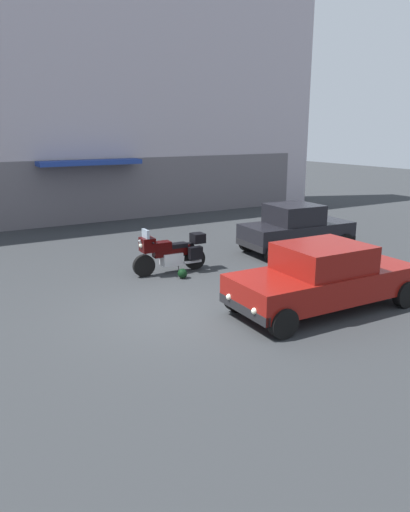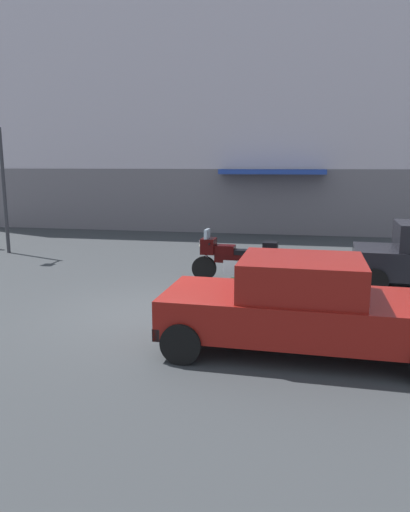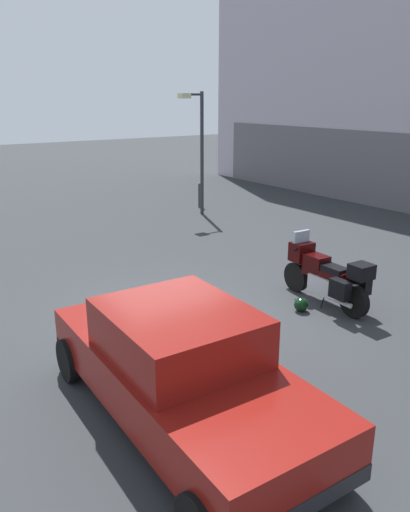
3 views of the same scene
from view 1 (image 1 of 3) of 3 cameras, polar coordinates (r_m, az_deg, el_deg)
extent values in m
plane|color=#2D3033|center=(11.22, -3.22, -6.65)|extent=(80.00, 80.00, 0.00)
cube|color=#B2A8B2|center=(22.90, -19.64, 19.12)|extent=(28.90, 2.40, 12.33)
cube|color=#625C62|center=(21.78, -17.91, 6.93)|extent=(26.01, 0.12, 2.80)
cube|color=navy|center=(21.70, -13.40, 10.66)|extent=(4.40, 1.10, 0.20)
cylinder|color=black|center=(13.87, -7.19, -1.14)|extent=(0.65, 0.17, 0.64)
cylinder|color=black|center=(14.50, -1.21, -0.33)|extent=(0.65, 0.17, 0.64)
cylinder|color=#B7B7BC|center=(13.77, -7.16, 0.59)|extent=(0.33, 0.09, 0.68)
cube|color=#B7B7BC|center=(14.16, -3.99, -0.32)|extent=(0.62, 0.43, 0.36)
cube|color=black|center=(14.10, -4.01, 0.62)|extent=(1.11, 0.33, 0.28)
cube|color=black|center=(13.94, -5.14, 1.20)|extent=(0.54, 0.36, 0.24)
cube|color=black|center=(14.14, -3.28, 1.27)|extent=(0.57, 0.33, 0.12)
cube|color=black|center=(13.76, -6.80, 1.32)|extent=(0.38, 0.46, 0.40)
cube|color=#8C9EAD|center=(13.69, -6.99, 2.53)|extent=(0.10, 0.40, 0.28)
sphere|color=#EAEACC|center=(13.70, -7.50, 1.24)|extent=(0.14, 0.14, 0.14)
cylinder|color=black|center=(13.77, -6.50, 1.76)|extent=(0.07, 0.62, 0.04)
cylinder|color=#B7B7BC|center=(14.26, -1.45, -0.67)|extent=(0.55, 0.12, 0.09)
cube|color=black|center=(14.14, -1.13, 0.37)|extent=(0.41, 0.22, 0.36)
cube|color=black|center=(14.63, -2.13, 0.85)|extent=(0.41, 0.22, 0.36)
cube|color=black|center=(14.40, -0.86, 2.14)|extent=(0.38, 0.42, 0.28)
cylinder|color=black|center=(14.13, -3.12, -1.47)|extent=(0.03, 0.13, 0.29)
sphere|color=black|center=(13.67, -2.67, -2.06)|extent=(0.28, 0.28, 0.28)
cube|color=black|center=(16.81, 10.71, 2.70)|extent=(3.90, 1.88, 0.68)
cube|color=black|center=(16.60, 10.41, 4.88)|extent=(1.69, 1.61, 0.64)
cube|color=#8C9EAD|center=(17.06, 12.42, 5.04)|extent=(0.15, 1.39, 0.54)
cube|color=#8C9EAD|center=(16.16, 8.28, 4.71)|extent=(0.15, 1.39, 0.51)
cube|color=black|center=(18.03, 15.35, 2.46)|extent=(0.23, 1.64, 0.20)
cube|color=black|center=(15.82, 5.34, 1.26)|extent=(0.23, 1.64, 0.20)
cylinder|color=black|center=(18.36, 12.78, 2.52)|extent=(0.65, 0.26, 0.64)
cylinder|color=black|center=(17.23, 16.07, 1.51)|extent=(0.65, 0.26, 0.64)
cylinder|color=black|center=(16.69, 5.07, 1.62)|extent=(0.65, 0.26, 0.64)
cylinder|color=black|center=(15.43, 8.14, 0.44)|extent=(0.65, 0.26, 0.64)
sphere|color=silver|center=(18.37, 14.55, 3.11)|extent=(0.14, 0.14, 0.14)
sphere|color=silver|center=(17.72, 16.47, 2.57)|extent=(0.14, 0.14, 0.14)
cube|color=maroon|center=(11.52, 13.72, -3.11)|extent=(4.55, 1.88, 0.64)
cube|color=maroon|center=(11.31, 13.73, -0.16)|extent=(1.94, 1.67, 0.60)
cube|color=#8C9EAD|center=(10.74, 10.18, -0.76)|extent=(0.10, 1.50, 0.51)
cube|color=#8C9EAD|center=(11.93, 16.91, 0.38)|extent=(0.10, 1.50, 0.48)
cube|color=black|center=(10.28, 4.52, -6.19)|extent=(0.17, 1.76, 0.20)
cube|color=black|center=(13.13, 20.77, -2.47)|extent=(0.17, 1.76, 0.20)
cylinder|color=black|center=(9.91, 9.17, -7.79)|extent=(0.65, 0.24, 0.64)
cylinder|color=black|center=(11.18, 3.85, -4.98)|extent=(0.65, 0.24, 0.64)
cylinder|color=black|center=(12.36, 22.46, -4.17)|extent=(0.65, 0.24, 0.64)
cylinder|color=black|center=(13.40, 16.90, -2.25)|extent=(0.65, 0.24, 0.64)
sphere|color=silver|center=(9.84, 5.86, -6.46)|extent=(0.14, 0.14, 0.14)
sphere|color=silver|center=(10.60, 2.86, -4.83)|extent=(0.14, 0.14, 0.14)
camera|label=2|loc=(7.72, 56.53, 0.09)|focal=33.52mm
camera|label=3|loc=(13.44, 39.10, 11.19)|focal=35.36mm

